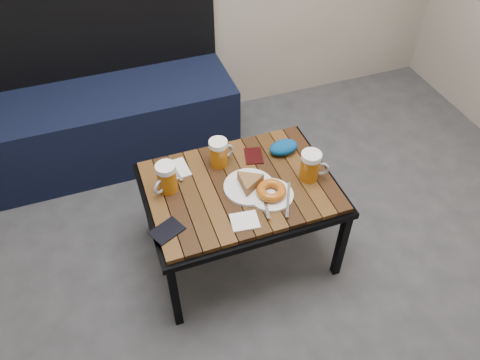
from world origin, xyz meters
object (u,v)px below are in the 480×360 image
object	(u,v)px
cafe_table	(240,191)
plate_pie	(249,184)
passport_burgundy	(254,156)
knit_pouch	(284,147)
plate_bagel	(271,193)
passport_navy	(167,231)
beer_mug_right	(311,166)
beer_mug_left	(167,178)
bench	(111,117)
beer_mug_centre	(219,153)

from	to	relation	value
cafe_table	plate_pie	bearing A→B (deg)	-48.93
passport_burgundy	knit_pouch	size ratio (longest dim) A/B	0.81
passport_burgundy	plate_bagel	bearing A→B (deg)	-80.44
passport_navy	beer_mug_right	bearing A→B (deg)	72.39
beer_mug_right	plate_bagel	bearing A→B (deg)	-143.18
passport_navy	passport_burgundy	distance (m)	0.57
cafe_table	beer_mug_left	bearing A→B (deg)	165.78
beer_mug_left	passport_burgundy	world-z (taller)	beer_mug_left
cafe_table	passport_burgundy	distance (m)	0.20
beer_mug_right	plate_bagel	world-z (taller)	beer_mug_right
bench	beer_mug_centre	size ratio (longest dim) A/B	10.41
beer_mug_centre	plate_bagel	xyz separation A→B (m)	(0.15, -0.27, -0.05)
plate_pie	plate_bagel	xyz separation A→B (m)	(0.07, -0.07, -0.00)
beer_mug_left	plate_pie	world-z (taller)	beer_mug_left
beer_mug_centre	beer_mug_right	size ratio (longest dim) A/B	0.95
plate_bagel	passport_burgundy	world-z (taller)	plate_bagel
beer_mug_centre	beer_mug_right	distance (m)	0.41
beer_mug_right	plate_bagel	xyz separation A→B (m)	(-0.20, -0.05, -0.05)
beer_mug_centre	beer_mug_right	world-z (taller)	beer_mug_right
bench	beer_mug_centre	distance (m)	0.93
bench	plate_bagel	world-z (taller)	bench
beer_mug_centre	bench	bearing A→B (deg)	100.70
plate_pie	passport_burgundy	size ratio (longest dim) A/B	1.98
plate_pie	bench	bearing A→B (deg)	116.13
plate_bagel	knit_pouch	size ratio (longest dim) A/B	1.75
bench	passport_navy	bearing A→B (deg)	-85.11
beer_mug_right	beer_mug_centre	bearing A→B (deg)	171.43
cafe_table	beer_mug_right	distance (m)	0.33
bench	passport_navy	xyz separation A→B (m)	(0.09, -1.10, 0.20)
knit_pouch	beer_mug_left	bearing A→B (deg)	-174.45
cafe_table	beer_mug_right	xyz separation A→B (m)	(0.30, -0.06, 0.12)
beer_mug_left	plate_bagel	bearing A→B (deg)	118.55
beer_mug_centre	passport_burgundy	size ratio (longest dim) A/B	1.20
cafe_table	beer_mug_left	xyz separation A→B (m)	(-0.30, 0.08, 0.11)
cafe_table	beer_mug_left	distance (m)	0.33
passport_navy	beer_mug_left	bearing A→B (deg)	140.53
bench	plate_pie	world-z (taller)	bench
beer_mug_right	plate_pie	size ratio (longest dim) A/B	0.64
beer_mug_left	plate_bagel	world-z (taller)	beer_mug_left
beer_mug_left	beer_mug_right	xyz separation A→B (m)	(0.60, -0.14, 0.00)
beer_mug_left	plate_pie	bearing A→B (deg)	124.79
plate_bagel	beer_mug_right	bearing A→B (deg)	12.99
bench	beer_mug_centre	world-z (taller)	bench
beer_mug_right	passport_navy	xyz separation A→B (m)	(-0.66, -0.08, -0.07)
cafe_table	beer_mug_right	bearing A→B (deg)	-11.68
beer_mug_centre	knit_pouch	distance (m)	0.31
plate_pie	passport_navy	xyz separation A→B (m)	(-0.39, -0.11, -0.02)
beer_mug_centre	plate_pie	world-z (taller)	beer_mug_centre
bench	knit_pouch	xyz separation A→B (m)	(0.72, -0.82, 0.23)
bench	passport_burgundy	xyz separation A→B (m)	(0.58, -0.80, 0.20)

